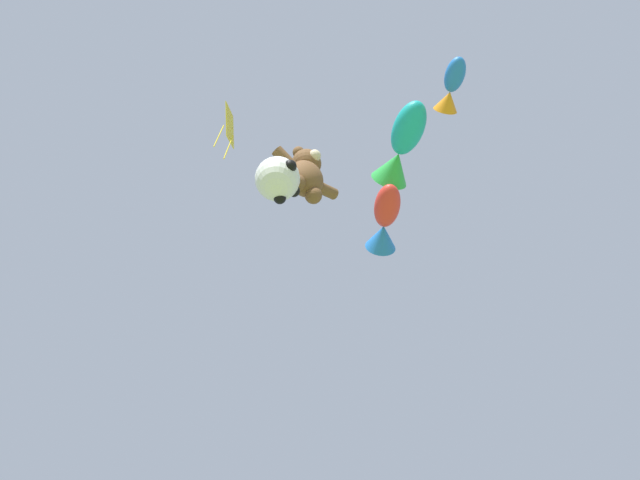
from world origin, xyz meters
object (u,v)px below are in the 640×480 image
Objects in this scene: soccer_ball_kite at (278,179)px; fish_kite_crimson at (385,222)px; fish_kite_cobalt at (451,88)px; diamond_kite at (229,127)px; fish_kite_teal at (401,148)px; teddy_bear_kite at (306,174)px.

soccer_ball_kite is 0.51× the size of fish_kite_crimson.
diamond_kite reaches higher than fish_kite_cobalt.
fish_kite_teal reaches higher than soccer_ball_kite.
diamond_kite is at bearing 167.69° from fish_kite_crimson.
diamond_kite reaches higher than fish_kite_teal.
fish_kite_crimson is at bearing 71.01° from fish_kite_cobalt.
teddy_bear_kite is at bearing 139.37° from fish_kite_teal.
fish_kite_teal is at bearing -40.63° from teddy_bear_kite.
soccer_ball_kite is 4.47m from fish_kite_teal.
teddy_bear_kite is at bearing 114.40° from fish_kite_cobalt.
fish_kite_cobalt is (-0.29, -2.09, -0.16)m from fish_kite_teal.
teddy_bear_kite is 1.42× the size of fish_kite_cobalt.
fish_kite_crimson is at bearing 59.97° from fish_kite_teal.
fish_kite_crimson is 0.86× the size of diamond_kite.
fish_kite_teal is at bearing -30.84° from soccer_ball_kite.
fish_kite_crimson is 4.17m from fish_kite_cobalt.
fish_kite_crimson is at bearing 1.61° from teddy_bear_kite.
fish_kite_crimson is 5.35m from diamond_kite.
diamond_kite is at bearing 149.04° from teddy_bear_kite.
soccer_ball_kite is 0.43× the size of fish_kite_teal.
fish_kite_crimson reaches higher than soccer_ball_kite.
diamond_kite is at bearing 143.87° from fish_kite_teal.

